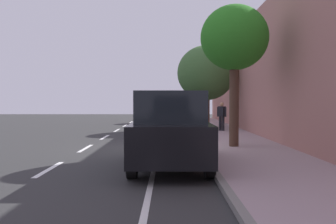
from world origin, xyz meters
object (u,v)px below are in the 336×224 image
Objects in this scene: parked_suv_black_second at (169,129)px; street_tree_near_cyclist at (233,39)px; cyclist_with_backpack at (187,118)px; fire_hydrant at (196,123)px; parked_sedan_green_mid at (168,118)px; pedestrian_on_phone at (221,115)px; bicycle_at_curb at (181,131)px; street_tree_mid_block at (205,73)px; parked_pickup_red_far at (168,111)px; street_tree_far_end at (194,74)px.

street_tree_near_cyclist is (2.31, 3.52, 2.93)m from parked_suv_black_second.
fire_hydrant is at bearing 79.27° from cyclist_with_backpack.
pedestrian_on_phone is at bearing -29.13° from parked_sedan_green_mid.
parked_sedan_green_mid is 5.33m from bicycle_at_curb.
parked_sedan_green_mid is at bearing -150.92° from street_tree_mid_block.
cyclist_with_backpack is at bearing -82.07° from parked_sedan_green_mid.
bicycle_at_curb is at bearing -83.72° from parked_sedan_green_mid.
street_tree_mid_block is 4.56m from fire_hydrant.
parked_pickup_red_far is at bearing 104.43° from pedestrian_on_phone.
street_tree_far_end is (2.31, 22.79, 3.09)m from parked_suv_black_second.
street_tree_far_end is (1.52, 16.44, 3.13)m from cyclist_with_backpack.
street_tree_near_cyclist reaches higher than pedestrian_on_phone.
bicycle_at_curb is at bearing -104.77° from street_tree_mid_block.
parked_suv_black_second is 1.07× the size of parked_sedan_green_mid.
parked_suv_black_second is 21.62m from parked_pickup_red_far.
parked_pickup_red_far is 1.01× the size of street_tree_far_end.
street_tree_near_cyclist is (2.31, -8.55, 3.21)m from parked_sedan_green_mid.
cyclist_with_backpack is at bearing -102.24° from street_tree_mid_block.
street_tree_near_cyclist is (1.73, -3.26, 3.57)m from bicycle_at_curb.
parked_pickup_red_far reaches higher than fire_hydrant.
fire_hydrant is (1.48, -2.11, -0.20)m from parked_sedan_green_mid.
street_tree_mid_block is 6.05× the size of fire_hydrant.
street_tree_far_end is 12.73m from pedestrian_on_phone.
parked_pickup_red_far reaches higher than parked_sedan_green_mid.
pedestrian_on_phone is at bearing 85.36° from street_tree_near_cyclist.
pedestrian_on_phone is at bearing 58.04° from bicycle_at_curb.
street_tree_far_end is (-0.00, 9.44, 0.64)m from street_tree_mid_block.
fire_hydrant is at bearing 97.40° from street_tree_near_cyclist.
fire_hydrant is at bearing -103.82° from street_tree_mid_block.
parked_pickup_red_far is 1.05× the size of street_tree_mid_block.
pedestrian_on_phone reaches higher than parked_sedan_green_mid.
parked_sedan_green_mid is at bearing 96.28° from bicycle_at_curb.
street_tree_mid_block is at bearing 90.00° from street_tree_near_cyclist.
parked_sedan_green_mid is 9.55m from parked_pickup_red_far.
parked_suv_black_second is 3.42× the size of bicycle_at_curb.
parked_sedan_green_mid is 9.42m from street_tree_near_cyclist.
parked_pickup_red_far is 3.42× the size of pedestrian_on_phone.
parked_suv_black_second reaches higher than bicycle_at_curb.
parked_suv_black_second is at bearing -105.35° from pedestrian_on_phone.
parked_pickup_red_far is at bearing 89.96° from parked_sedan_green_mid.
bicycle_at_curb is at bearing -121.96° from pedestrian_on_phone.
parked_suv_black_second is 13.77m from street_tree_mid_block.
parked_pickup_red_far is at bearing 105.60° from street_tree_mid_block.
cyclist_with_backpack is 0.32× the size of street_tree_mid_block.
cyclist_with_backpack is 0.32× the size of street_tree_near_cyclist.
parked_suv_black_second is 6.84m from bicycle_at_curb.
street_tree_far_end is at bearing 84.21° from parked_suv_black_second.
fire_hydrant is (1.47, -11.66, -0.35)m from parked_pickup_red_far.
street_tree_near_cyclist is 7.33m from fire_hydrant.
bicycle_at_curb is 0.77m from cyclist_with_backpack.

